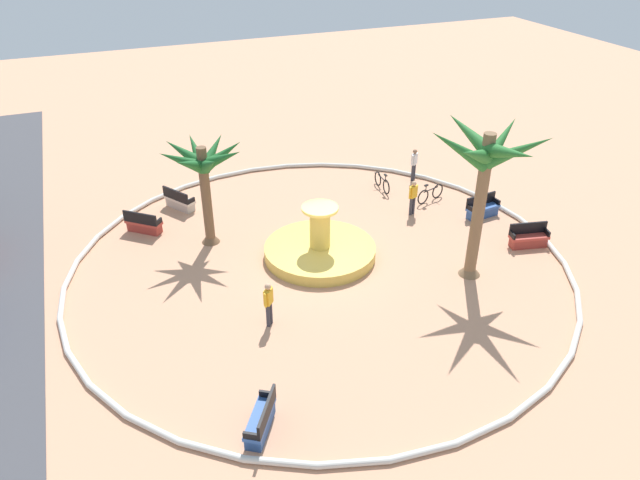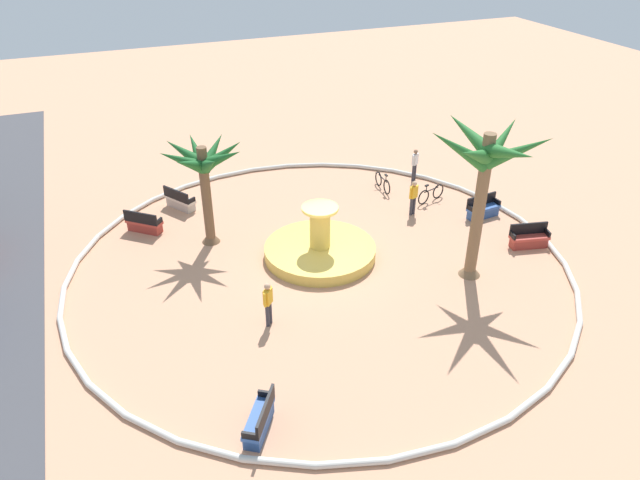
% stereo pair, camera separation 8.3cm
% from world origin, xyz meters
% --- Properties ---
extents(ground_plane, '(80.00, 80.00, 0.00)m').
position_xyz_m(ground_plane, '(0.00, 0.00, 0.00)').
color(ground_plane, tan).
extents(plaza_curb, '(19.31, 19.31, 0.20)m').
position_xyz_m(plaza_curb, '(0.00, 0.00, 0.10)').
color(plaza_curb, silver).
rests_on(plaza_curb, ground).
extents(fountain, '(4.45, 4.45, 2.21)m').
position_xyz_m(fountain, '(0.58, -0.23, 0.31)').
color(fountain, gold).
rests_on(fountain, ground).
extents(palm_tree_near_fountain, '(3.43, 3.40, 4.46)m').
position_xyz_m(palm_tree_near_fountain, '(3.32, 3.56, 3.40)').
color(palm_tree_near_fountain, brown).
rests_on(palm_tree_near_fountain, ground).
extents(palm_tree_by_curb, '(4.53, 4.04, 5.93)m').
position_xyz_m(palm_tree_by_curb, '(-2.80, -5.01, 4.46)').
color(palm_tree_by_curb, brown).
rests_on(palm_tree_by_curb, ground).
extents(bench_east, '(0.68, 1.65, 1.00)m').
position_xyz_m(bench_east, '(0.96, -8.21, 0.35)').
color(bench_east, '#335BA8').
rests_on(bench_east, ground).
extents(bench_west, '(1.43, 1.53, 1.00)m').
position_xyz_m(bench_west, '(5.21, 6.01, 0.35)').
color(bench_west, '#B73D33').
rests_on(bench_west, ground).
extents(bench_north, '(0.85, 1.67, 1.00)m').
position_xyz_m(bench_north, '(-1.91, -8.44, 0.35)').
color(bench_north, '#B73D33').
rests_on(bench_north, ground).
extents(bench_southeast, '(1.63, 1.26, 1.00)m').
position_xyz_m(bench_southeast, '(6.80, 4.19, 0.35)').
color(bench_southeast, beige).
rests_on(bench_southeast, ground).
extents(bench_southwest, '(1.61, 1.29, 1.00)m').
position_xyz_m(bench_southwest, '(-7.11, 4.60, 0.35)').
color(bench_southwest, '#335BA8').
rests_on(bench_southwest, ground).
extents(bicycle_red_frame, '(1.72, 0.44, 0.94)m').
position_xyz_m(bicycle_red_frame, '(5.12, -5.33, 0.38)').
color(bicycle_red_frame, black).
rests_on(bicycle_red_frame, ground).
extents(bicycle_by_lamppost, '(0.62, 1.66, 0.94)m').
position_xyz_m(bicycle_by_lamppost, '(3.16, -6.85, 0.38)').
color(bicycle_by_lamppost, black).
rests_on(bicycle_by_lamppost, ground).
extents(person_cyclist_helmet, '(0.36, 0.45, 1.65)m').
position_xyz_m(person_cyclist_helmet, '(5.51, -7.28, 0.92)').
color(person_cyclist_helmet, '#33333D').
rests_on(person_cyclist_helmet, ground).
extents(person_cyclist_photo, '(0.30, 0.51, 1.63)m').
position_xyz_m(person_cyclist_photo, '(2.34, -5.41, 0.91)').
color(person_cyclist_photo, '#33333D').
rests_on(person_cyclist_photo, ground).
extents(person_pedestrian_stroll, '(0.41, 0.39, 1.66)m').
position_xyz_m(person_pedestrian_stroll, '(-2.81, 2.97, 0.93)').
color(person_pedestrian_stroll, '#33333D').
rests_on(person_pedestrian_stroll, ground).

